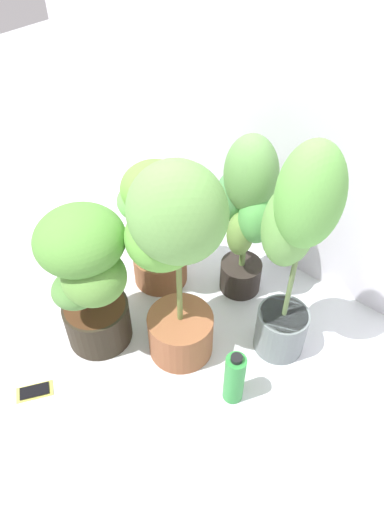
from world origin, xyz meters
name	(u,v)px	position (x,y,z in m)	size (l,w,h in m)	color
ground_plane	(159,358)	(0.00, 0.00, 0.00)	(8.00, 8.00, 0.00)	silver
mylar_back_wall	(301,63)	(0.00, 0.86, 1.00)	(3.20, 0.01, 2.00)	silver
potted_plant_back_center	(246,208)	(0.01, 0.56, 0.49)	(0.34, 0.27, 0.82)	black
potted_plant_center	(174,251)	(0.01, 0.11, 0.56)	(0.48, 0.43, 0.94)	#955636
potted_plant_front_left	(86,273)	(-0.28, -0.08, 0.41)	(0.49, 0.41, 0.69)	#2E261A
potted_plant_back_left	(156,218)	(-0.32, 0.35, 0.39)	(0.49, 0.42, 0.66)	brown
potted_plant_back_right	(295,243)	(0.33, 0.40, 0.59)	(0.30, 0.26, 1.00)	slate
cell_phone	(35,391)	(-0.27, -0.44, 0.00)	(0.14, 0.16, 0.01)	#C9C852
nutrient_bottle	(234,378)	(0.34, 0.06, 0.13)	(0.08, 0.08, 0.27)	green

